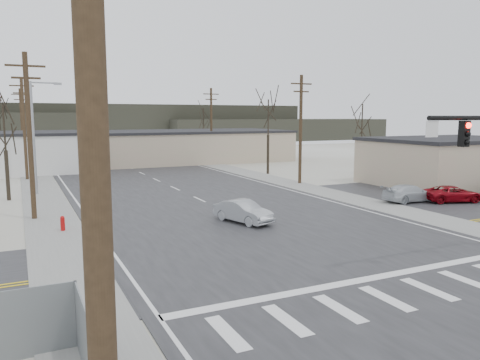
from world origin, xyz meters
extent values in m
plane|color=silver|center=(0.00, 0.00, 0.00)|extent=(140.00, 140.00, 0.00)
cube|color=#252427|center=(0.00, 15.00, 0.02)|extent=(18.00, 110.00, 0.05)
cube|color=#252427|center=(0.00, 0.00, 0.02)|extent=(90.00, 10.00, 0.04)
cube|color=#252427|center=(20.00, 6.00, 0.02)|extent=(18.00, 20.00, 0.03)
cube|color=gray|center=(-10.60, 20.00, 0.03)|extent=(3.00, 90.00, 0.06)
cube|color=gray|center=(10.60, 20.00, 0.03)|extent=(3.00, 90.00, 0.06)
cube|color=black|center=(3.30, -6.20, 5.60)|extent=(0.32, 0.30, 1.00)
sphere|color=#FF0C05|center=(3.30, -6.37, 5.92)|extent=(0.22, 0.22, 0.22)
cube|color=silver|center=(1.60, -6.20, 5.80)|extent=(0.60, 0.04, 0.60)
cylinder|color=#A50C0C|center=(-10.20, 8.00, 0.35)|extent=(0.24, 0.24, 0.70)
sphere|color=#A50C0C|center=(-10.20, 8.00, 0.75)|extent=(0.24, 0.24, 0.24)
cube|color=tan|center=(10.00, 44.00, 2.00)|extent=(26.00, 14.00, 4.00)
cube|color=black|center=(10.00, 44.00, 4.15)|extent=(26.30, 14.30, 0.30)
cube|color=tan|center=(24.00, 12.00, 2.00)|extent=(14.00, 10.00, 4.00)
cube|color=black|center=(24.00, 12.00, 4.15)|extent=(14.30, 10.30, 0.30)
cylinder|color=#3F2E1D|center=(-11.50, -14.00, 5.00)|extent=(0.30, 0.30, 10.00)
cylinder|color=#3F2E1D|center=(-11.50, 12.00, 5.00)|extent=(0.30, 0.30, 10.00)
cube|color=#3F2E1D|center=(-11.50, 12.00, 9.20)|extent=(2.20, 0.12, 0.12)
cube|color=#3F2E1D|center=(-11.50, 12.00, 8.50)|extent=(1.60, 0.12, 0.12)
cylinder|color=#3F2E1D|center=(-11.50, 32.00, 5.00)|extent=(0.30, 0.30, 10.00)
cube|color=#3F2E1D|center=(-11.50, 32.00, 9.20)|extent=(2.20, 0.12, 0.12)
cube|color=#3F2E1D|center=(-11.50, 32.00, 8.50)|extent=(1.60, 0.12, 0.12)
cylinder|color=#3F2E1D|center=(-11.50, 52.00, 5.00)|extent=(0.30, 0.30, 10.00)
cube|color=#3F2E1D|center=(-11.50, 52.00, 9.20)|extent=(2.20, 0.12, 0.12)
cube|color=#3F2E1D|center=(-11.50, 52.00, 8.50)|extent=(1.60, 0.12, 0.12)
cylinder|color=#3F2E1D|center=(11.50, 18.00, 5.00)|extent=(0.30, 0.30, 10.00)
cube|color=#3F2E1D|center=(11.50, 18.00, 9.20)|extent=(2.20, 0.12, 0.12)
cube|color=#3F2E1D|center=(11.50, 18.00, 8.50)|extent=(1.60, 0.12, 0.12)
cylinder|color=#3F2E1D|center=(11.50, 40.00, 5.00)|extent=(0.30, 0.30, 10.00)
cube|color=#3F2E1D|center=(11.50, 40.00, 9.20)|extent=(2.20, 0.12, 0.12)
cube|color=#3F2E1D|center=(11.50, 40.00, 8.50)|extent=(1.60, 0.12, 0.12)
cylinder|color=gray|center=(-11.00, 22.00, 4.50)|extent=(0.20, 0.20, 9.00)
cylinder|color=gray|center=(-10.00, 22.00, 8.90)|extent=(2.00, 0.12, 0.12)
cube|color=gray|center=(-9.00, 22.00, 8.85)|extent=(0.60, 0.25, 0.18)
cylinder|color=#2F271D|center=(-13.00, 20.00, 1.88)|extent=(0.28, 0.28, 3.75)
cylinder|color=#2F271D|center=(-13.00, 20.00, 5.25)|extent=(0.14, 0.14, 3.75)
cylinder|color=#2F271D|center=(12.50, 26.00, 2.12)|extent=(0.28, 0.28, 4.25)
cylinder|color=#2F271D|center=(12.50, 26.00, 5.95)|extent=(0.14, 0.14, 4.25)
cylinder|color=#2F271D|center=(-14.00, 46.00, 2.25)|extent=(0.28, 0.28, 4.50)
cylinder|color=#2F271D|center=(15.00, 52.00, 2.00)|extent=(0.28, 0.28, 4.00)
cylinder|color=#2F271D|center=(15.00, 52.00, 5.60)|extent=(0.14, 0.14, 4.00)
cylinder|color=#2F271D|center=(22.00, 22.00, 2.00)|extent=(0.28, 0.28, 4.00)
cylinder|color=#2F271D|center=(22.00, 22.00, 5.60)|extent=(0.14, 0.14, 4.00)
cube|color=#333026|center=(15.00, 96.00, 4.50)|extent=(80.00, 18.00, 9.00)
cube|color=#333026|center=(50.00, 90.00, 2.75)|extent=(60.00, 18.00, 5.50)
imported|color=gray|center=(-0.38, 5.62, 0.70)|extent=(2.55, 4.17, 1.30)
imported|color=black|center=(6.92, 41.28, 0.72)|extent=(3.52, 4.99, 1.34)
imported|color=black|center=(-6.53, 60.59, 0.78)|extent=(3.12, 4.65, 1.47)
imported|color=maroon|center=(16.43, 5.07, 0.62)|extent=(4.62, 3.11, 1.18)
imported|color=#B3B9BE|center=(13.63, 6.46, 0.66)|extent=(4.38, 1.89, 1.25)
camera|label=1|loc=(-12.17, -18.73, 6.26)|focal=35.00mm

